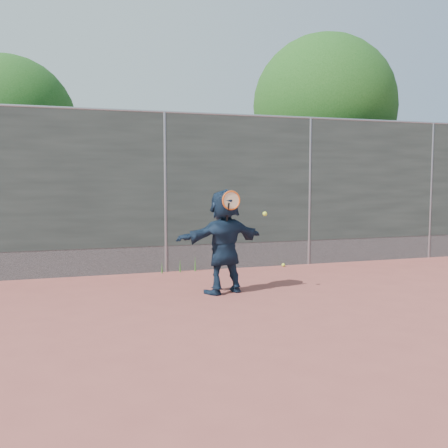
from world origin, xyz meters
name	(u,v)px	position (x,y,z in m)	size (l,w,h in m)	color
ground	(218,321)	(0.00, 0.00, 0.00)	(80.00, 80.00, 0.00)	#9E4C42
player	(224,241)	(0.53, 1.47, 0.80)	(1.49, 0.47, 1.60)	#15263B
ball_ground	(283,265)	(2.37, 3.35, 0.03)	(0.07, 0.07, 0.07)	#D2EC34
fence	(165,189)	(0.00, 3.50, 1.58)	(20.00, 0.06, 3.03)	#38423D
swing_action	(234,203)	(0.63, 1.27, 1.40)	(0.71, 0.15, 0.51)	#EB5816
tree_right	(330,111)	(4.68, 5.75, 3.49)	(3.78, 3.60, 5.39)	#382314
tree_left	(16,127)	(-2.85, 6.55, 2.94)	(3.15, 3.00, 4.53)	#382314
weed_clump	(182,265)	(0.29, 3.38, 0.13)	(0.68, 0.07, 0.30)	#387226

